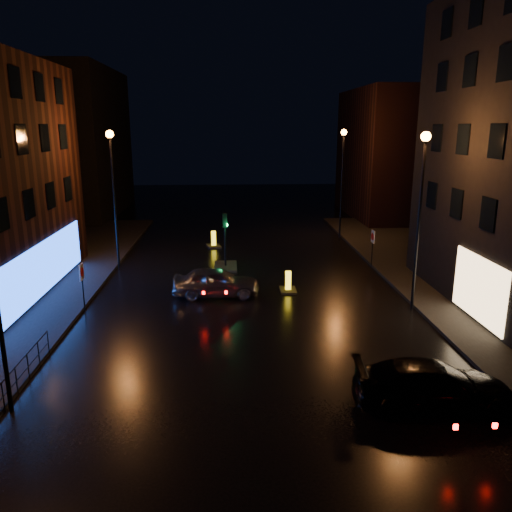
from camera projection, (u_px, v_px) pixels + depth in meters
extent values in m
plane|color=black|center=(258.00, 374.00, 17.87)|extent=(120.00, 120.00, 0.00)
cube|color=black|center=(75.00, 143.00, 49.05)|extent=(8.00, 16.00, 14.00)
cube|color=black|center=(393.00, 154.00, 48.08)|extent=(8.00, 14.00, 12.00)
cylinder|color=black|center=(115.00, 205.00, 29.96)|extent=(0.14, 0.14, 8.00)
cylinder|color=black|center=(110.00, 137.00, 28.95)|extent=(0.20, 0.20, 0.25)
sphere|color=orange|center=(110.00, 134.00, 28.92)|extent=(0.44, 0.44, 0.44)
cylinder|color=black|center=(418.00, 229.00, 23.08)|extent=(0.14, 0.14, 8.00)
cylinder|color=black|center=(426.00, 140.00, 22.07)|extent=(0.20, 0.20, 0.25)
sphere|color=orange|center=(426.00, 136.00, 22.03)|extent=(0.44, 0.44, 0.44)
cylinder|color=black|center=(342.00, 188.00, 38.54)|extent=(0.14, 0.14, 8.00)
cylinder|color=black|center=(344.00, 134.00, 37.53)|extent=(0.20, 0.20, 0.25)
sphere|color=orange|center=(344.00, 132.00, 37.49)|extent=(0.44, 0.44, 0.44)
cube|color=black|center=(226.00, 266.00, 31.31)|extent=(1.40, 2.40, 0.12)
cylinder|color=black|center=(225.00, 246.00, 30.98)|extent=(0.12, 0.12, 2.80)
cube|color=black|center=(225.00, 220.00, 30.57)|extent=(0.28, 0.22, 0.90)
cylinder|color=#0CFF59|center=(227.00, 225.00, 30.65)|extent=(0.05, 0.18, 0.18)
cylinder|color=black|center=(15.00, 368.00, 16.22)|extent=(0.05, 6.00, 0.05)
cylinder|color=black|center=(16.00, 381.00, 16.34)|extent=(0.04, 6.00, 0.04)
cylinder|color=black|center=(16.00, 381.00, 16.34)|extent=(0.04, 0.04, 1.00)
cylinder|color=black|center=(48.00, 342.00, 19.24)|extent=(0.04, 0.04, 1.00)
imported|color=#9A9EA1|center=(216.00, 282.00, 25.87)|extent=(4.47, 1.83, 1.52)
imported|color=black|center=(433.00, 385.00, 15.61)|extent=(5.15, 2.45, 1.45)
cube|color=black|center=(288.00, 290.00, 26.79)|extent=(0.86, 1.28, 0.11)
cube|color=yellow|center=(288.00, 281.00, 26.65)|extent=(0.30, 0.19, 1.06)
cube|color=black|center=(288.00, 281.00, 26.65)|extent=(0.32, 0.02, 0.64)
cube|color=black|center=(214.00, 246.00, 36.65)|extent=(1.18, 1.52, 0.11)
cube|color=yellow|center=(214.00, 239.00, 36.51)|extent=(0.35, 0.27, 1.12)
cube|color=black|center=(214.00, 239.00, 36.51)|extent=(0.33, 0.10, 0.67)
cylinder|color=black|center=(83.00, 289.00, 23.57)|extent=(0.06, 0.06, 2.27)
cube|color=silver|center=(81.00, 272.00, 23.37)|extent=(0.06, 0.57, 0.78)
cylinder|color=#B20C0C|center=(82.00, 272.00, 23.37)|extent=(0.02, 0.45, 0.45)
cylinder|color=black|center=(372.00, 250.00, 30.89)|extent=(0.06, 0.06, 2.32)
cube|color=silver|center=(373.00, 237.00, 30.68)|extent=(0.06, 0.58, 0.79)
cylinder|color=#B20C0C|center=(372.00, 237.00, 30.68)|extent=(0.03, 0.46, 0.46)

